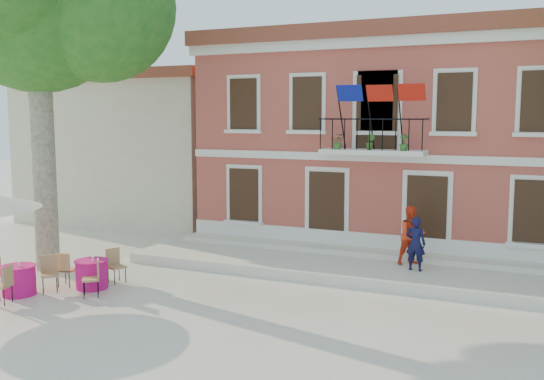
% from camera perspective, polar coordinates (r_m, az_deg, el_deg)
% --- Properties ---
extents(ground, '(90.00, 90.00, 0.00)m').
position_cam_1_polar(ground, '(14.94, -3.93, -10.94)').
color(ground, beige).
rests_on(ground, ground).
extents(main_building, '(13.50, 9.59, 7.50)m').
position_cam_1_polar(main_building, '(23.04, 12.25, 4.80)').
color(main_building, '#B14B40').
rests_on(main_building, ground).
extents(neighbor_west, '(9.40, 9.40, 6.40)m').
position_cam_1_polar(neighbor_west, '(28.60, -10.58, 4.11)').
color(neighbor_west, beige).
rests_on(neighbor_west, ground).
extents(terrace, '(14.00, 3.40, 0.30)m').
position_cam_1_polar(terrace, '(18.14, 8.32, -7.27)').
color(terrace, silver).
rests_on(terrace, ground).
extents(plane_tree_west, '(5.45, 5.45, 10.70)m').
position_cam_1_polar(plane_tree_west, '(19.40, -21.32, 16.30)').
color(plane_tree_west, '#A59E84').
rests_on(plane_tree_west, ground).
extents(pedestrian_navy, '(0.58, 0.40, 1.52)m').
position_cam_1_polar(pedestrian_navy, '(17.37, 13.36, -4.93)').
color(pedestrian_navy, '#0F1134').
rests_on(pedestrian_navy, terrace).
extents(pedestrian_orange, '(1.05, 1.04, 1.71)m').
position_cam_1_polar(pedestrian_orange, '(18.04, 13.01, -4.18)').
color(pedestrian_orange, red).
rests_on(pedestrian_orange, terrace).
extents(cafe_table_0, '(1.74, 1.85, 0.95)m').
position_cam_1_polar(cafe_table_0, '(17.03, -16.61, -7.47)').
color(cafe_table_0, '#D91473').
rests_on(cafe_table_0, ground).
extents(cafe_table_1, '(1.81, 1.81, 0.95)m').
position_cam_1_polar(cafe_table_1, '(17.05, -22.74, -7.70)').
color(cafe_table_1, '#D91473').
rests_on(cafe_table_1, ground).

